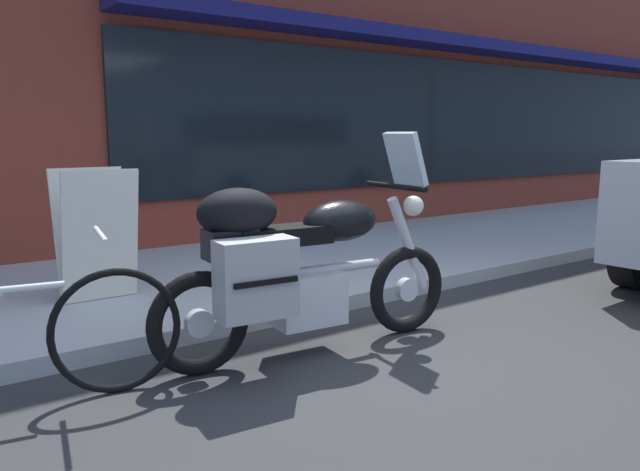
# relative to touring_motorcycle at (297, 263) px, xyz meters

# --- Properties ---
(ground_plane) EXTENTS (80.00, 80.00, 0.00)m
(ground_plane) POSITION_rel_touring_motorcycle_xyz_m (0.51, -0.49, -0.60)
(ground_plane) COLOR #2F2F2F
(storefront_building) EXTENTS (23.00, 0.90, 6.63)m
(storefront_building) POSITION_rel_touring_motorcycle_xyz_m (8.01, 3.59, 2.65)
(storefront_building) COLOR brown
(storefront_building) RESTS_ON ground_plane
(touring_motorcycle) EXTENTS (2.11, 0.62, 1.38)m
(touring_motorcycle) POSITION_rel_touring_motorcycle_xyz_m (0.00, 0.00, 0.00)
(touring_motorcycle) COLOR black
(touring_motorcycle) RESTS_ON ground_plane
(parked_bicycle) EXTENTS (1.70, 0.51, 0.93)m
(parked_bicycle) POSITION_rel_touring_motorcycle_xyz_m (-1.59, 0.22, -0.22)
(parked_bicycle) COLOR black
(parked_bicycle) RESTS_ON ground_plane
(sandwich_board_sign) EXTENTS (0.55, 0.42, 0.99)m
(sandwich_board_sign) POSITION_rel_touring_motorcycle_xyz_m (-0.71, 1.66, 0.02)
(sandwich_board_sign) COLOR silver
(sandwich_board_sign) RESTS_ON sidewalk_curb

